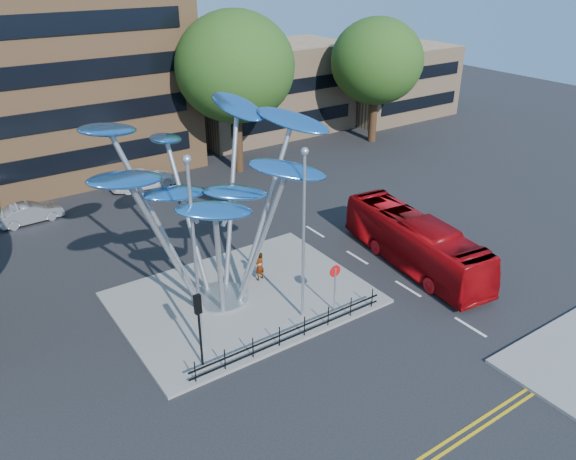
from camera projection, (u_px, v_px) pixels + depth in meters
ground at (334, 355)px, 24.19m from camera, size 120.00×120.00×0.00m
traffic_island at (243, 298)px, 28.08m from camera, size 12.00×9.00×0.15m
double_yellow_near at (440, 446)px, 19.75m from camera, size 40.00×0.12×0.01m
double_yellow_far at (447, 451)px, 19.53m from camera, size 40.00×0.12×0.01m
low_building_near at (269, 89)px, 52.66m from camera, size 15.00×8.00×8.00m
low_building_far at (392, 81)px, 58.49m from camera, size 12.00×8.00×7.00m
tree_right at (235, 67)px, 40.90m from camera, size 8.80×8.80×12.11m
tree_far at (377, 61)px, 48.41m from camera, size 8.00×8.00×10.81m
leaf_sculpture at (209, 170)px, 25.01m from camera, size 12.72×9.54×9.51m
street_lamp_left at (194, 242)px, 22.11m from camera, size 0.36×0.36×8.80m
street_lamp_right at (304, 221)px, 24.39m from camera, size 0.36×0.36×8.30m
traffic_light_island at (199, 315)px, 22.34m from camera, size 0.28×0.18×3.42m
no_entry_sign_island at (335, 280)px, 26.25m from camera, size 0.60×0.10×2.45m
pedestrian_railing_front at (292, 333)px, 24.69m from camera, size 10.00×0.06×1.00m
red_bus at (415, 242)px, 30.55m from camera, size 3.59×10.38×2.83m
pedestrian at (260, 266)px, 29.16m from camera, size 0.66×0.52×1.58m
parked_car_mid at (30, 213)px, 35.80m from camera, size 4.01×1.61×1.30m
parked_car_right at (142, 179)px, 41.07m from camera, size 4.80×2.06×1.38m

